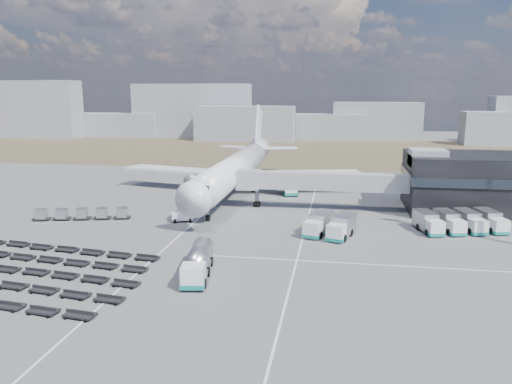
# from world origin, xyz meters

# --- Properties ---
(ground) EXTENTS (420.00, 420.00, 0.00)m
(ground) POSITION_xyz_m (0.00, 0.00, 0.00)
(ground) COLOR #565659
(ground) RESTS_ON ground
(grass_strip) EXTENTS (420.00, 90.00, 0.01)m
(grass_strip) POSITION_xyz_m (0.00, 110.00, 0.01)
(grass_strip) COLOR brown
(grass_strip) RESTS_ON ground
(lane_markings) EXTENTS (47.12, 110.00, 0.01)m
(lane_markings) POSITION_xyz_m (9.77, 3.00, 0.01)
(lane_markings) COLOR silver
(lane_markings) RESTS_ON ground
(terminal) EXTENTS (30.40, 16.40, 11.00)m
(terminal) POSITION_xyz_m (47.77, 23.96, 5.25)
(terminal) COLOR black
(terminal) RESTS_ON ground
(jet_bridge) EXTENTS (30.30, 3.80, 7.05)m
(jet_bridge) POSITION_xyz_m (15.90, 20.42, 5.05)
(jet_bridge) COLOR #939399
(jet_bridge) RESTS_ON ground
(airliner) EXTENTS (51.59, 64.53, 17.62)m
(airliner) POSITION_xyz_m (0.00, 32.38, 5.29)
(airliner) COLOR white
(airliner) RESTS_ON ground
(skyline) EXTENTS (294.11, 27.67, 25.62)m
(skyline) POSITION_xyz_m (-11.41, 151.55, 9.77)
(skyline) COLOR #90919D
(skyline) RESTS_ON ground
(fuel_tanker) EXTENTS (4.02, 10.42, 3.28)m
(fuel_tanker) POSITION_xyz_m (5.24, -15.19, 1.64)
(fuel_tanker) COLOR white
(fuel_tanker) RESTS_ON ground
(pushback_tug) EXTENTS (3.91, 2.93, 1.54)m
(pushback_tug) POSITION_xyz_m (-4.00, 8.00, 0.77)
(pushback_tug) COLOR white
(pushback_tug) RESTS_ON ground
(catering_truck) EXTENTS (4.52, 7.05, 3.01)m
(catering_truck) POSITION_xyz_m (10.69, 33.02, 1.54)
(catering_truck) COLOR white
(catering_truck) RESTS_ON ground
(service_trucks_near) EXTENTS (7.91, 8.69, 2.91)m
(service_trucks_near) POSITION_xyz_m (19.83, 3.77, 1.58)
(service_trucks_near) COLOR white
(service_trucks_near) RESTS_ON ground
(service_trucks_far) EXTENTS (13.54, 9.66, 2.71)m
(service_trucks_far) POSITION_xyz_m (39.16, 9.47, 1.47)
(service_trucks_far) COLOR white
(service_trucks_far) RESTS_ON ground
(uld_row) EXTENTS (15.62, 5.40, 1.72)m
(uld_row) POSITION_xyz_m (-20.74, 6.34, 1.03)
(uld_row) COLOR black
(uld_row) RESTS_ON ground
(baggage_dollies) EXTENTS (32.56, 21.56, 0.71)m
(baggage_dollies) POSITION_xyz_m (-15.43, -18.01, 0.36)
(baggage_dollies) COLOR black
(baggage_dollies) RESTS_ON ground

